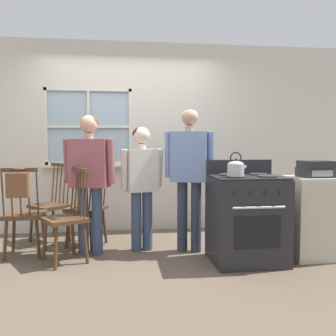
# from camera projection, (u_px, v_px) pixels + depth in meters

# --- Properties ---
(ground_plane) EXTENTS (16.00, 16.00, 0.00)m
(ground_plane) POSITION_uv_depth(u_px,v_px,m) (134.00, 259.00, 4.10)
(ground_plane) COLOR brown
(wall_back) EXTENTS (6.40, 0.16, 2.70)m
(wall_back) POSITION_uv_depth(u_px,v_px,m) (132.00, 138.00, 5.39)
(wall_back) COLOR silver
(wall_back) RESTS_ON ground_plane
(chair_by_window) EXTENTS (0.42, 0.41, 1.01)m
(chair_by_window) POSITION_uv_depth(u_px,v_px,m) (24.00, 215.00, 4.19)
(chair_by_window) COLOR #4C331E
(chair_by_window) RESTS_ON ground_plane
(chair_near_wall) EXTENTS (0.58, 0.58, 1.01)m
(chair_near_wall) POSITION_uv_depth(u_px,v_px,m) (51.00, 206.00, 4.81)
(chair_near_wall) COLOR #4C331E
(chair_near_wall) RESTS_ON ground_plane
(chair_center_cluster) EXTENTS (0.55, 0.56, 1.01)m
(chair_center_cluster) POSITION_uv_depth(u_px,v_px,m) (66.00, 219.00, 3.99)
(chair_center_cluster) COLOR #4C331E
(chair_center_cluster) RESTS_ON ground_plane
(chair_near_stove) EXTENTS (0.54, 0.55, 1.01)m
(chair_near_stove) POSITION_uv_depth(u_px,v_px,m) (88.00, 209.00, 4.60)
(chair_near_stove) COLOR #4C331E
(chair_near_stove) RESTS_ON ground_plane
(person_elderly_left) EXTENTS (0.60, 0.33, 1.58)m
(person_elderly_left) POSITION_uv_depth(u_px,v_px,m) (89.00, 170.00, 4.23)
(person_elderly_left) COLOR #384766
(person_elderly_left) RESTS_ON ground_plane
(person_teen_center) EXTENTS (0.52, 0.30, 1.46)m
(person_teen_center) POSITION_uv_depth(u_px,v_px,m) (142.00, 177.00, 4.38)
(person_teen_center) COLOR #384766
(person_teen_center) RESTS_ON ground_plane
(person_adult_right) EXTENTS (0.58, 0.34, 1.66)m
(person_adult_right) POSITION_uv_depth(u_px,v_px,m) (189.00, 167.00, 4.34)
(person_adult_right) COLOR #2D3347
(person_adult_right) RESTS_ON ground_plane
(stove) EXTENTS (0.76, 0.68, 1.08)m
(stove) POSITION_uv_depth(u_px,v_px,m) (247.00, 218.00, 4.00)
(stove) COLOR #232326
(stove) RESTS_ON ground_plane
(kettle) EXTENTS (0.21, 0.17, 0.25)m
(kettle) POSITION_uv_depth(u_px,v_px,m) (236.00, 168.00, 3.81)
(kettle) COLOR #B7B7BC
(kettle) RESTS_ON stove
(potted_plant) EXTENTS (0.15, 0.15, 0.21)m
(potted_plant) POSITION_uv_depth(u_px,v_px,m) (106.00, 161.00, 5.27)
(potted_plant) COLOR #935B3D
(potted_plant) RESTS_ON wall_back
(handbag) EXTENTS (0.22, 0.19, 0.31)m
(handbag) POSITION_uv_depth(u_px,v_px,m) (18.00, 185.00, 3.93)
(handbag) COLOR brown
(handbag) RESTS_ON chair_by_window
(side_counter) EXTENTS (0.55, 0.50, 0.90)m
(side_counter) POSITION_uv_depth(u_px,v_px,m) (313.00, 217.00, 4.17)
(side_counter) COLOR beige
(side_counter) RESTS_ON ground_plane
(stereo) EXTENTS (0.34, 0.29, 0.18)m
(stereo) POSITION_uv_depth(u_px,v_px,m) (315.00, 169.00, 4.11)
(stereo) COLOR #232326
(stereo) RESTS_ON side_counter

